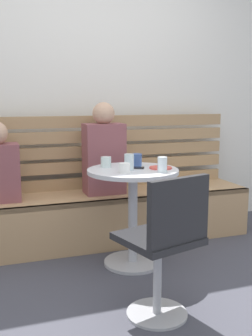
{
  "coord_description": "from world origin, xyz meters",
  "views": [
    {
      "loc": [
        -0.92,
        -2.12,
        1.26
      ],
      "look_at": [
        0.05,
        0.66,
        0.75
      ],
      "focal_mm": 43.36,
      "sensor_mm": 36.0,
      "label": 1
    }
  ],
  "objects_px": {
    "cup_water_clear": "(162,165)",
    "cup_glass_tall": "(129,162)",
    "white_chair": "(165,242)",
    "cup_glass_short": "(106,162)",
    "person_adult": "(104,153)",
    "booth_bench": "(100,218)",
    "plate_small": "(161,168)",
    "phone_on_table": "(135,168)",
    "cup_mug_blue": "(136,160)",
    "cafe_table": "(133,198)",
    "cup_ceramic_white": "(124,168)"
  },
  "relations": [
    {
      "from": "cup_mug_blue",
      "to": "white_chair",
      "type": "bearing_deg",
      "value": -100.94
    },
    {
      "from": "booth_bench",
      "to": "cup_ceramic_white",
      "type": "relative_size",
      "value": 33.75
    },
    {
      "from": "person_adult",
      "to": "cup_mug_blue",
      "type": "distance_m",
      "value": 0.45
    },
    {
      "from": "white_chair",
      "to": "cup_glass_short",
      "type": "distance_m",
      "value": 1.01
    },
    {
      "from": "cup_glass_tall",
      "to": "cup_glass_short",
      "type": "bearing_deg",
      "value": 123.95
    },
    {
      "from": "white_chair",
      "to": "person_adult",
      "type": "relative_size",
      "value": 1.08
    },
    {
      "from": "cup_glass_tall",
      "to": "cafe_table",
      "type": "bearing_deg",
      "value": 37.78
    },
    {
      "from": "cup_mug_blue",
      "to": "plate_small",
      "type": "height_order",
      "value": "cup_mug_blue"
    },
    {
      "from": "cafe_table",
      "to": "cup_water_clear",
      "type": "bearing_deg",
      "value": -51.55
    },
    {
      "from": "phone_on_table",
      "to": "plate_small",
      "type": "bearing_deg",
      "value": -87.69
    },
    {
      "from": "cup_glass_tall",
      "to": "cup_mug_blue",
      "type": "bearing_deg",
      "value": 53.76
    },
    {
      "from": "cup_water_clear",
      "to": "cup_ceramic_white",
      "type": "relative_size",
      "value": 1.38
    },
    {
      "from": "cup_glass_tall",
      "to": "cup_ceramic_white",
      "type": "height_order",
      "value": "cup_glass_tall"
    },
    {
      "from": "booth_bench",
      "to": "cup_glass_tall",
      "type": "relative_size",
      "value": 22.5
    },
    {
      "from": "cafe_table",
      "to": "plate_small",
      "type": "xyz_separation_m",
      "value": [
        0.2,
        -0.04,
        0.23
      ]
    },
    {
      "from": "cup_glass_short",
      "to": "phone_on_table",
      "type": "xyz_separation_m",
      "value": [
        0.19,
        -0.12,
        -0.04
      ]
    },
    {
      "from": "cafe_table",
      "to": "plate_small",
      "type": "relative_size",
      "value": 4.35
    },
    {
      "from": "cup_mug_blue",
      "to": "cup_water_clear",
      "type": "xyz_separation_m",
      "value": [
        0.08,
        -0.32,
        0.01
      ]
    },
    {
      "from": "plate_small",
      "to": "cafe_table",
      "type": "bearing_deg",
      "value": 167.81
    },
    {
      "from": "booth_bench",
      "to": "cup_glass_short",
      "type": "bearing_deg",
      "value": -98.72
    },
    {
      "from": "cup_water_clear",
      "to": "cup_glass_tall",
      "type": "xyz_separation_m",
      "value": [
        -0.19,
        0.16,
        0.01
      ]
    },
    {
      "from": "cup_water_clear",
      "to": "cup_mug_blue",
      "type": "bearing_deg",
      "value": 103.56
    },
    {
      "from": "cup_glass_tall",
      "to": "cup_water_clear",
      "type": "bearing_deg",
      "value": -39.22
    },
    {
      "from": "cafe_table",
      "to": "booth_bench",
      "type": "bearing_deg",
      "value": 100.68
    },
    {
      "from": "cup_ceramic_white",
      "to": "cup_glass_short",
      "type": "bearing_deg",
      "value": 100.99
    },
    {
      "from": "white_chair",
      "to": "cup_glass_short",
      "type": "xyz_separation_m",
      "value": [
        -0.06,
        0.96,
        0.32
      ]
    },
    {
      "from": "cup_water_clear",
      "to": "plate_small",
      "type": "relative_size",
      "value": 0.65
    },
    {
      "from": "person_adult",
      "to": "cup_water_clear",
      "type": "bearing_deg",
      "value": -74.0
    },
    {
      "from": "white_chair",
      "to": "plate_small",
      "type": "relative_size",
      "value": 5.0
    },
    {
      "from": "white_chair",
      "to": "cup_water_clear",
      "type": "distance_m",
      "value": 0.75
    },
    {
      "from": "white_chair",
      "to": "cup_mug_blue",
      "type": "distance_m",
      "value": 1.01
    },
    {
      "from": "cup_mug_blue",
      "to": "cup_ceramic_white",
      "type": "bearing_deg",
      "value": -126.2
    },
    {
      "from": "booth_bench",
      "to": "cup_mug_blue",
      "type": "xyz_separation_m",
      "value": [
        0.18,
        -0.42,
        0.57
      ]
    },
    {
      "from": "cup_water_clear",
      "to": "cup_glass_tall",
      "type": "bearing_deg",
      "value": 140.78
    },
    {
      "from": "booth_bench",
      "to": "plate_small",
      "type": "height_order",
      "value": "plate_small"
    },
    {
      "from": "cup_mug_blue",
      "to": "cup_water_clear",
      "type": "distance_m",
      "value": 0.33
    },
    {
      "from": "plate_small",
      "to": "phone_on_table",
      "type": "height_order",
      "value": "plate_small"
    },
    {
      "from": "phone_on_table",
      "to": "booth_bench",
      "type": "bearing_deg",
      "value": 39.25
    },
    {
      "from": "plate_small",
      "to": "phone_on_table",
      "type": "relative_size",
      "value": 1.21
    },
    {
      "from": "cup_mug_blue",
      "to": "plate_small",
      "type": "distance_m",
      "value": 0.22
    },
    {
      "from": "cafe_table",
      "to": "cup_glass_short",
      "type": "bearing_deg",
      "value": 137.84
    },
    {
      "from": "booth_bench",
      "to": "white_chair",
      "type": "height_order",
      "value": "white_chair"
    },
    {
      "from": "cafe_table",
      "to": "phone_on_table",
      "type": "relative_size",
      "value": 5.29
    },
    {
      "from": "white_chair",
      "to": "phone_on_table",
      "type": "distance_m",
      "value": 0.9
    },
    {
      "from": "white_chair",
      "to": "cup_ceramic_white",
      "type": "distance_m",
      "value": 0.75
    },
    {
      "from": "cup_water_clear",
      "to": "white_chair",
      "type": "bearing_deg",
      "value": -112.54
    },
    {
      "from": "cafe_table",
      "to": "cup_glass_short",
      "type": "distance_m",
      "value": 0.34
    },
    {
      "from": "cup_water_clear",
      "to": "cup_ceramic_white",
      "type": "bearing_deg",
      "value": 166.31
    },
    {
      "from": "cup_ceramic_white",
      "to": "plate_small",
      "type": "xyz_separation_m",
      "value": [
        0.31,
        0.08,
        -0.03
      ]
    },
    {
      "from": "person_adult",
      "to": "cup_mug_blue",
      "type": "height_order",
      "value": "person_adult"
    }
  ]
}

